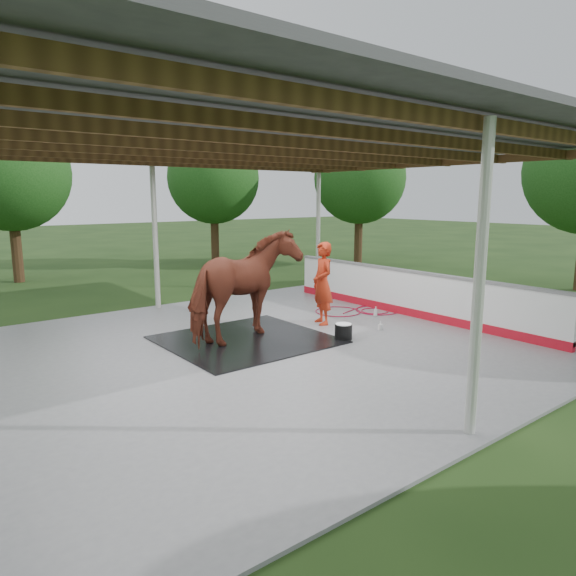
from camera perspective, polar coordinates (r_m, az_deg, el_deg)
ground at (r=10.25m, az=-3.34°, el=-6.90°), size 100.00×100.00×0.00m
concrete_slab at (r=10.25m, az=-3.34°, el=-6.76°), size 12.00×10.00×0.05m
pavilion_structure at (r=9.85m, az=-3.58°, el=15.74°), size 12.60×10.60×4.05m
dasher_board at (r=13.20m, az=13.26°, el=-0.64°), size 0.16×8.00×1.15m
tree_belt at (r=10.75m, az=-5.02°, el=14.30°), size 28.00×28.00×5.80m
rubber_mat at (r=10.78m, az=-4.66°, el=-5.72°), size 3.23×3.03×0.02m
horse at (r=10.53m, az=-4.75°, el=0.21°), size 2.89×1.96×2.24m
handler at (r=11.93m, az=3.86°, el=0.52°), size 0.66×0.81×1.92m
wash_bucket at (r=10.81m, az=6.18°, el=-4.81°), size 0.37×0.37×0.34m
soap_bottle_a at (r=12.95m, az=9.71°, el=-2.60°), size 0.10×0.10×0.26m
soap_bottle_b at (r=11.70m, az=10.23°, el=-4.15°), size 0.11×0.11×0.19m
hose_coil at (r=13.50m, az=7.94°, el=-2.53°), size 2.05×1.67×0.02m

